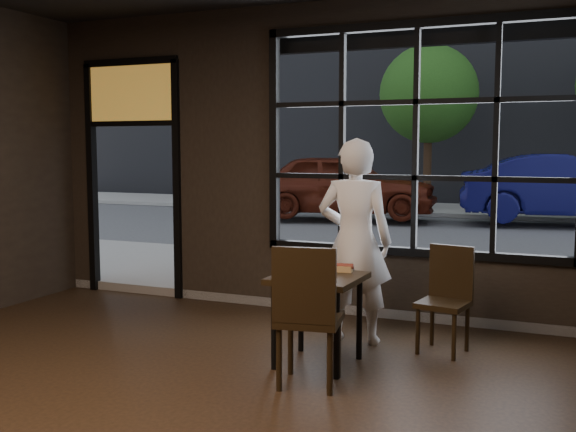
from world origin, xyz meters
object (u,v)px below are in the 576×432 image
at_px(chair_near, 309,314).
at_px(man, 355,241).
at_px(cafe_table, 318,320).
at_px(navy_car, 566,188).

distance_m(chair_near, man, 1.23).
relative_size(cafe_table, man, 0.40).
xyz_separation_m(cafe_table, chair_near, (0.10, -0.46, 0.16)).
bearing_deg(chair_near, man, -98.57).
height_order(man, navy_car, man).
relative_size(cafe_table, navy_car, 0.16).
bearing_deg(man, navy_car, -105.75).
bearing_deg(man, chair_near, 84.71).
distance_m(chair_near, navy_car, 11.34).
relative_size(cafe_table, chair_near, 0.69).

